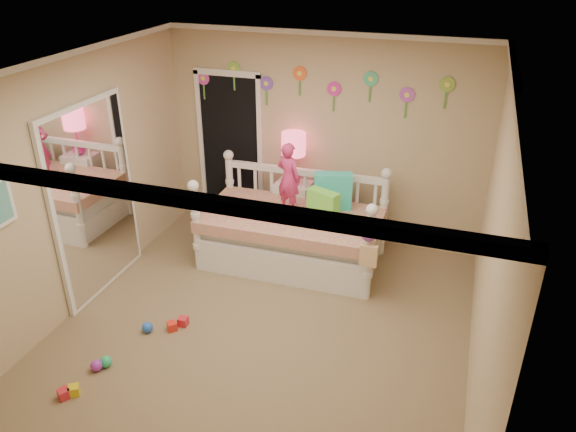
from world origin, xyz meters
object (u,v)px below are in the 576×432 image
(daybed, at_px, (292,218))
(table_lamp, at_px, (294,150))
(child, at_px, (289,178))
(nightstand, at_px, (293,209))

(daybed, distance_m, table_lamp, 0.90)
(child, distance_m, table_lamp, 0.62)
(daybed, xyz_separation_m, child, (-0.06, 0.03, 0.49))
(child, distance_m, nightstand, 0.93)
(daybed, relative_size, child, 2.48)
(daybed, relative_size, nightstand, 2.85)
(child, height_order, table_lamp, child)
(child, xyz_separation_m, table_lamp, (-0.14, 0.60, 0.12))
(child, xyz_separation_m, nightstand, (-0.14, 0.60, -0.70))
(daybed, height_order, nightstand, daybed)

